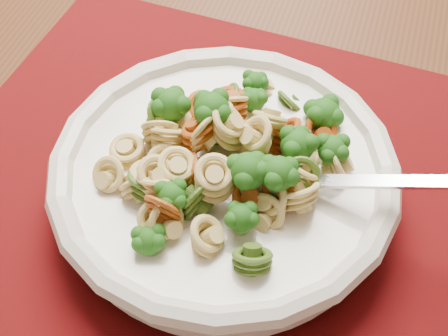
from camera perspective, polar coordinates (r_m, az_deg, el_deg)
The scene contains 5 objects.
dining_table at distance 0.64m, azimuth 7.80°, elevation -2.50°, with size 1.52×1.26×0.70m.
placemat at distance 0.52m, azimuth 1.35°, elevation -1.50°, with size 0.50×0.39×0.00m, color #570B03.
pasta_bowl at distance 0.48m, azimuth 0.00°, elevation -0.69°, with size 0.27×0.27×0.05m.
pasta_broccoli_heap at distance 0.47m, azimuth 0.00°, elevation 0.46°, with size 0.23×0.23×0.06m, color #E5CA71, non-canonical shape.
fork at distance 0.46m, azimuth 5.68°, elevation -1.16°, with size 0.19×0.02×0.01m, color silver, non-canonical shape.
Camera 1 is at (0.76, -1.07, 1.11)m, focal length 50.00 mm.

